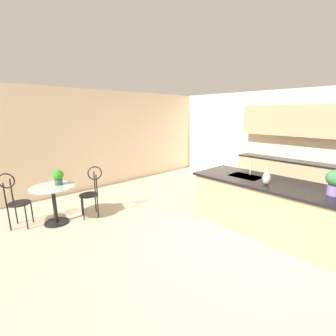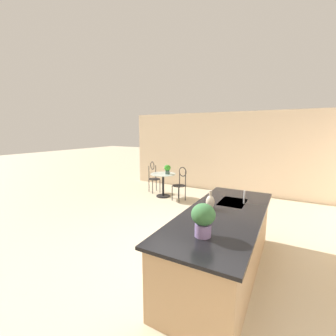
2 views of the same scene
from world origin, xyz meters
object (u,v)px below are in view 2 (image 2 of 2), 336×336
at_px(vase_on_counter, 210,202).
at_px(chair_by_island, 180,182).
at_px(potted_plant_on_table, 167,169).
at_px(potted_plant_counter_far, 203,218).
at_px(chair_near_window, 154,175).
at_px(bistro_table, 163,183).

bearing_deg(vase_on_counter, chair_by_island, -146.39).
xyz_separation_m(potted_plant_on_table, potted_plant_counter_far, (3.84, 2.58, 0.23)).
relative_size(chair_near_window, vase_on_counter, 3.62).
height_order(bistro_table, potted_plant_counter_far, potted_plant_counter_far).
bearing_deg(chair_near_window, potted_plant_counter_far, 38.53).
height_order(bistro_table, potted_plant_on_table, potted_plant_on_table).
distance_m(potted_plant_on_table, potted_plant_counter_far, 4.63).
bearing_deg(potted_plant_on_table, potted_plant_counter_far, 33.92).
height_order(chair_by_island, vase_on_counter, vase_on_counter).
height_order(chair_near_window, vase_on_counter, vase_on_counter).
xyz_separation_m(chair_near_window, potted_plant_on_table, (0.28, 0.70, 0.33)).
height_order(bistro_table, vase_on_counter, vase_on_counter).
xyz_separation_m(chair_by_island, potted_plant_on_table, (-0.20, -0.54, 0.33)).
xyz_separation_m(potted_plant_on_table, vase_on_counter, (2.94, 2.36, 0.13)).
bearing_deg(potted_plant_on_table, chair_by_island, 69.99).
bearing_deg(vase_on_counter, bistro_table, -139.18).
bearing_deg(chair_by_island, potted_plant_counter_far, 29.23).
bearing_deg(chair_by_island, bistro_table, -102.74).
distance_m(chair_by_island, potted_plant_counter_far, 4.21).
bearing_deg(potted_plant_counter_far, vase_on_counter, -166.53).
bearing_deg(potted_plant_on_table, bistro_table, -71.11).
xyz_separation_m(bistro_table, vase_on_counter, (2.89, 2.50, 0.58)).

